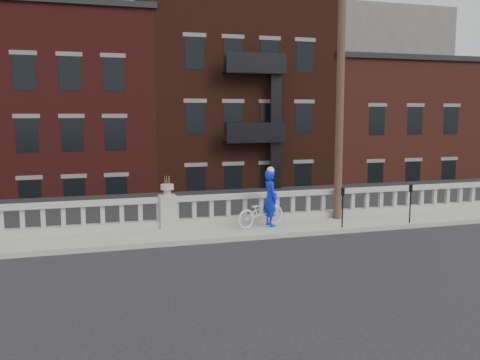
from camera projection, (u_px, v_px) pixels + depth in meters
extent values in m
plane|color=black|center=(193.00, 263.00, 14.39)|extent=(120.00, 120.00, 0.00)
cube|color=gray|center=(173.00, 235.00, 17.22)|extent=(32.00, 2.20, 0.15)
cube|color=gray|center=(168.00, 224.00, 18.10)|extent=(28.00, 0.34, 0.25)
cube|color=gray|center=(167.00, 200.00, 17.99)|extent=(28.00, 0.34, 0.16)
cube|color=gray|center=(168.00, 211.00, 18.04)|extent=(0.55, 0.55, 1.10)
cylinder|color=gray|center=(167.00, 192.00, 17.96)|extent=(0.24, 0.24, 0.20)
cylinder|color=gray|center=(167.00, 187.00, 17.94)|extent=(0.44, 0.44, 0.18)
cube|color=#605E59|center=(167.00, 297.00, 18.77)|extent=(36.00, 0.50, 5.15)
cube|color=black|center=(119.00, 238.00, 39.63)|extent=(80.00, 44.00, 0.50)
cube|color=#595651|center=(103.00, 282.00, 22.18)|extent=(16.00, 7.00, 4.00)
cube|color=#595651|center=(343.00, 112.00, 51.58)|extent=(14.00, 14.00, 18.00)
cube|color=#491715|center=(55.00, 146.00, 31.85)|extent=(10.00, 14.00, 14.00)
cube|color=black|center=(50.00, 23.00, 30.95)|extent=(10.30, 14.30, 0.30)
cube|color=#36170E|center=(217.00, 132.00, 34.71)|extent=(10.00, 14.00, 15.50)
cube|color=black|center=(217.00, 7.00, 33.71)|extent=(10.30, 14.30, 0.30)
cube|color=#5B261B|center=(354.00, 155.00, 37.88)|extent=(10.00, 14.00, 12.00)
cube|color=black|center=(356.00, 67.00, 37.10)|extent=(10.30, 14.30, 0.30)
cylinder|color=#422D1E|center=(340.00, 80.00, 18.98)|extent=(0.28, 0.28, 10.00)
cylinder|color=black|center=(342.00, 211.00, 18.00)|extent=(0.05, 0.05, 1.10)
cube|color=black|center=(343.00, 192.00, 17.91)|extent=(0.10, 0.08, 0.26)
cube|color=black|center=(344.00, 191.00, 17.86)|extent=(0.06, 0.01, 0.08)
cylinder|color=black|center=(410.00, 207.00, 18.78)|extent=(0.05, 0.05, 1.10)
cube|color=black|center=(411.00, 188.00, 18.69)|extent=(0.10, 0.08, 0.26)
cube|color=black|center=(412.00, 187.00, 18.65)|extent=(0.06, 0.01, 0.08)
imported|color=silver|center=(261.00, 212.00, 18.19)|extent=(2.06, 1.33, 1.02)
imported|color=#0E1FD2|center=(270.00, 198.00, 18.23)|extent=(0.50, 0.73, 1.93)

